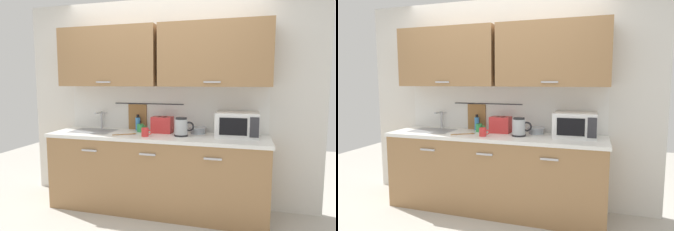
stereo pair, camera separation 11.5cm
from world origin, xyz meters
The scene contains 12 objects.
ground centered at (0.00, 0.00, 0.00)m, with size 8.00×8.00×0.00m, color #B7B2A8.
counter_unit centered at (-0.01, 0.30, 0.46)m, with size 2.53×0.64×0.90m.
back_wall_assembly centered at (0.00, 0.53, 1.52)m, with size 3.70×0.41×2.50m.
sink_faucet centered at (-0.82, 0.53, 1.04)m, with size 0.09×0.17×0.22m.
microwave centered at (0.90, 0.41, 1.04)m, with size 0.46×0.35×0.27m.
electric_kettle centered at (0.30, 0.28, 1.00)m, with size 0.23×0.16×0.21m.
dish_soap_bottle centered at (-0.31, 0.53, 0.99)m, with size 0.06×0.06×0.20m.
mug_near_sink centered at (-0.23, 0.42, 0.95)m, with size 0.12×0.08×0.09m.
mixing_bowl centered at (0.46, 0.48, 0.94)m, with size 0.21×0.21×0.08m.
toaster centered at (0.03, 0.44, 1.00)m, with size 0.26×0.17×0.19m.
mug_by_kettle centered at (-0.08, 0.15, 0.95)m, with size 0.12×0.08×0.09m.
wooden_spoon centered at (-0.31, 0.20, 0.91)m, with size 0.25×0.17×0.01m.
Camera 1 is at (0.99, -2.81, 1.50)m, focal length 30.66 mm.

